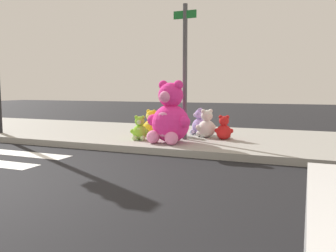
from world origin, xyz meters
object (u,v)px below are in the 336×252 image
plush_pink_large (170,118)px  plush_lime (140,130)px  plush_lavender (199,124)px  sign_pole (185,69)px  plush_teal (177,126)px  plush_white (206,126)px  plush_yellow (151,125)px  plush_red (224,130)px

plush_pink_large → plush_lime: plush_pink_large is taller
plush_lavender → plush_pink_large: bearing=-97.3°
sign_pole → plush_teal: size_ratio=5.10×
plush_pink_large → plush_lavender: (0.21, 1.62, -0.28)m
plush_white → plush_yellow: plush_white is taller
plush_white → plush_lime: size_ratio=1.23×
sign_pole → plush_pink_large: bearing=-104.2°
sign_pole → plush_teal: sign_pole is taller
plush_pink_large → plush_teal: (-0.23, 1.08, -0.32)m
sign_pole → plush_lavender: bearing=86.9°
sign_pole → plush_yellow: sign_pole is taller
plush_teal → plush_lime: bearing=-121.0°
sign_pole → plush_red: size_ratio=5.40×
sign_pole → plush_red: (0.89, 0.34, -1.46)m
sign_pole → plush_pink_large: 1.29m
plush_white → plush_red: size_ratio=1.22×
plush_red → plush_lavender: size_ratio=0.83×
sign_pole → plush_white: bearing=54.0°
plush_red → plush_yellow: size_ratio=0.86×
plush_pink_large → plush_teal: bearing=102.0°
plush_lavender → plush_yellow: bearing=-141.9°
plush_pink_large → plush_lime: bearing=173.4°
plush_white → plush_yellow: size_ratio=1.04×
plush_pink_large → plush_yellow: bearing=137.1°
plush_white → plush_lavender: size_ratio=1.02×
sign_pole → plush_pink_large: sign_pole is taller
sign_pole → plush_pink_large: (-0.15, -0.59, -1.13)m
plush_white → plush_red: bearing=-21.3°
plush_teal → plush_red: bearing=-6.3°
sign_pole → plush_red: bearing=21.2°
plush_white → plush_pink_large: bearing=-115.6°
plush_teal → sign_pole: bearing=-52.0°
sign_pole → plush_yellow: (-1.00, 0.20, -1.42)m
plush_white → plush_red: (0.50, -0.19, -0.05)m
plush_pink_large → plush_red: bearing=42.1°
plush_lime → plush_teal: (0.59, 0.98, 0.02)m
plush_lavender → plush_teal: 0.69m
plush_pink_large → plush_teal: 1.14m
plush_white → plush_lime: 1.71m
plush_pink_large → plush_yellow: 1.19m
plush_yellow → plush_teal: plush_yellow is taller
plush_teal → plush_pink_large: bearing=-78.0°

